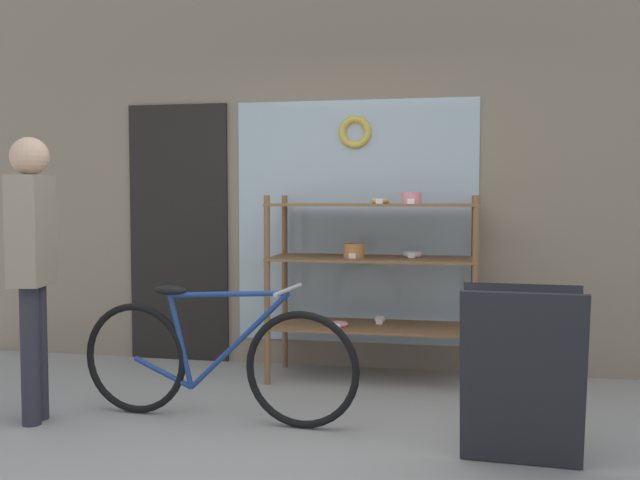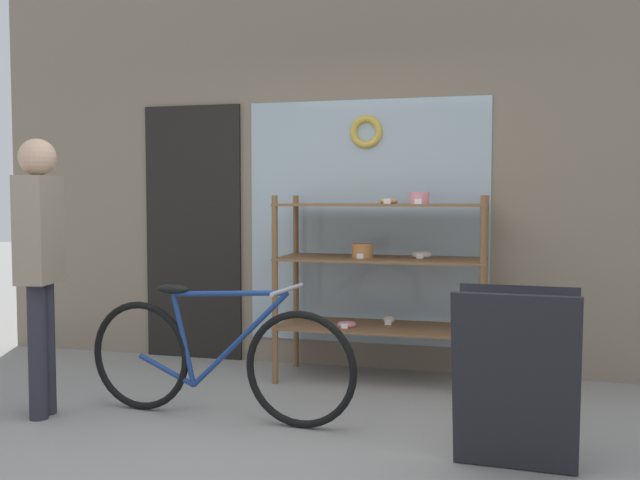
{
  "view_description": "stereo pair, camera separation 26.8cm",
  "coord_description": "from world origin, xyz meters",
  "px_view_note": "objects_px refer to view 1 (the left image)",
  "views": [
    {
      "loc": [
        1.01,
        -3.28,
        1.35
      ],
      "look_at": [
        0.19,
        0.85,
        1.09
      ],
      "focal_mm": 40.0,
      "sensor_mm": 36.0,
      "label": 1
    },
    {
      "loc": [
        1.27,
        -3.22,
        1.35
      ],
      "look_at": [
        0.19,
        0.85,
        1.09
      ],
      "focal_mm": 40.0,
      "sensor_mm": 36.0,
      "label": 2
    }
  ],
  "objects_px": {
    "display_case": "(373,266)",
    "bicycle": "(215,360)",
    "sandwich_board": "(522,376)",
    "pedestrian": "(32,255)"
  },
  "relations": [
    {
      "from": "display_case",
      "to": "bicycle",
      "type": "relative_size",
      "value": 0.85
    },
    {
      "from": "sandwich_board",
      "to": "pedestrian",
      "type": "xyz_separation_m",
      "value": [
        -2.8,
        0.15,
        0.55
      ]
    },
    {
      "from": "display_case",
      "to": "bicycle",
      "type": "height_order",
      "value": "display_case"
    },
    {
      "from": "display_case",
      "to": "pedestrian",
      "type": "relative_size",
      "value": 0.88
    },
    {
      "from": "display_case",
      "to": "sandwich_board",
      "type": "height_order",
      "value": "display_case"
    },
    {
      "from": "display_case",
      "to": "pedestrian",
      "type": "xyz_separation_m",
      "value": [
        -1.87,
        -1.36,
        0.16
      ]
    },
    {
      "from": "display_case",
      "to": "sandwich_board",
      "type": "relative_size",
      "value": 1.68
    },
    {
      "from": "display_case",
      "to": "sandwich_board",
      "type": "distance_m",
      "value": 1.81
    },
    {
      "from": "bicycle",
      "to": "pedestrian",
      "type": "bearing_deg",
      "value": -162.48
    },
    {
      "from": "display_case",
      "to": "sandwich_board",
      "type": "bearing_deg",
      "value": -58.31
    }
  ]
}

